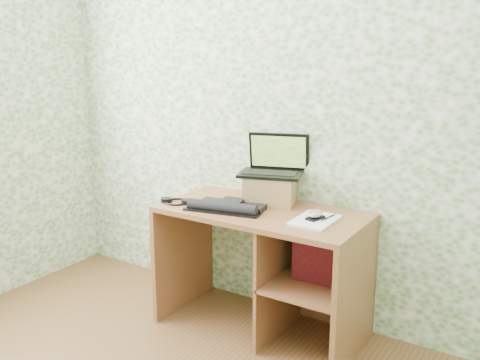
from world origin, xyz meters
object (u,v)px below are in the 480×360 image
Objects in this scene: desk at (275,255)px; notepad at (315,220)px; laptop at (274,165)px; riser at (270,189)px; keyboard at (228,206)px.

notepad reaches higher than desk.
desk is at bearing 167.26° from notepad.
desk is at bearing -73.67° from laptop.
riser reaches higher than desk.
riser reaches higher than keyboard.
keyboard is 1.58× the size of notepad.
laptop is 0.38m from keyboard.
riser reaches higher than notepad.
keyboard is (-0.25, -0.13, 0.29)m from desk.
desk is at bearing 16.96° from keyboard.
riser is 0.63× the size of keyboard.
laptop is at bearing 52.32° from keyboard.
notepad is at bearing -47.65° from laptop.
riser is 0.99× the size of notepad.
riser is 0.68× the size of laptop.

